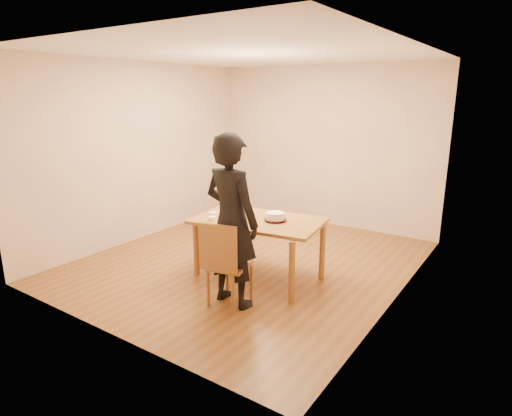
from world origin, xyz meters
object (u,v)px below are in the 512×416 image
Objects in this scene: dining_chair at (230,265)px; person at (231,221)px; dining_table at (258,221)px; cake_plate at (275,220)px; cake at (275,216)px.

person is at bearing 77.53° from dining_chair.
cake_plate is (0.21, 0.06, 0.03)m from dining_table.
dining_table is at bearing -164.99° from cake_plate.
cake_plate is 1.20× the size of cake.
dining_chair is 1.46× the size of cake_plate.
dining_chair is 0.89m from cake_plate.
cake is at bearing 73.51° from dining_chair.
person is (0.00, 0.04, 0.48)m from dining_chair.
person reaches higher than dining_table.
cake is (0.00, 0.00, 0.05)m from cake_plate.
cake_plate is at bearing -88.34° from person.
cake is at bearing -88.34° from person.
cake is 0.80m from person.
cake is at bearing 6.80° from dining_table.
cake_plate is 0.14× the size of person.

